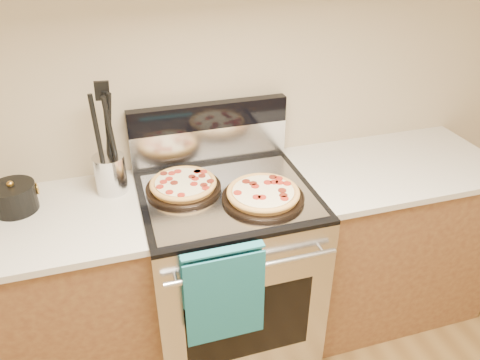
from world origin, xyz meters
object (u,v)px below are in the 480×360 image
object	(u,v)px
range_body	(228,273)
pepperoni_pizza_front	(263,195)
pepperoni_pizza_back	(183,185)
utensil_crock	(110,174)
saucepan	(14,199)

from	to	relation	value
range_body	pepperoni_pizza_front	xyz separation A→B (m)	(0.13, -0.11, 0.50)
pepperoni_pizza_back	pepperoni_pizza_front	size ratio (longest dim) A/B	0.94
pepperoni_pizza_front	utensil_crock	bearing A→B (deg)	154.75
pepperoni_pizza_front	utensil_crock	size ratio (longest dim) A/B	2.03
utensil_crock	saucepan	size ratio (longest dim) A/B	0.97
utensil_crock	saucepan	distance (m)	0.40
pepperoni_pizza_front	saucepan	bearing A→B (deg)	166.19
pepperoni_pizza_back	utensil_crock	xyz separation A→B (m)	(-0.30, 0.11, 0.05)
pepperoni_pizza_front	utensil_crock	distance (m)	0.68
range_body	pepperoni_pizza_front	distance (m)	0.53
pepperoni_pizza_back	saucepan	size ratio (longest dim) A/B	1.86
utensil_crock	range_body	bearing A→B (deg)	-20.52
pepperoni_pizza_back	utensil_crock	world-z (taller)	utensil_crock
utensil_crock	saucepan	world-z (taller)	utensil_crock
range_body	pepperoni_pizza_back	world-z (taller)	pepperoni_pizza_back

